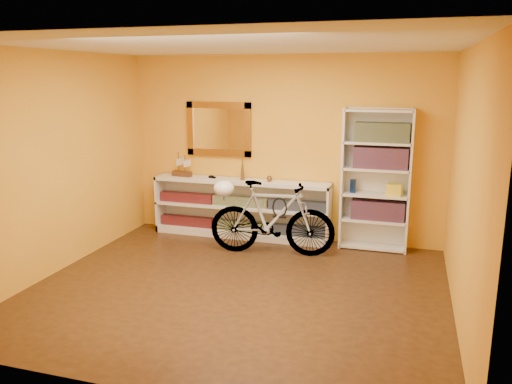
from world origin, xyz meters
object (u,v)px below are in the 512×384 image
(console_unit, at_px, (241,208))
(bicycle, at_px, (272,218))
(helmet, at_px, (224,188))
(bookcase, at_px, (376,180))

(console_unit, height_order, bicycle, bicycle)
(console_unit, relative_size, helmet, 9.49)
(helmet, bearing_deg, console_unit, 89.65)
(helmet, bearing_deg, bicycle, 6.91)
(bicycle, height_order, helmet, bicycle)
(bicycle, bearing_deg, console_unit, 39.34)
(bookcase, relative_size, helmet, 6.93)
(console_unit, relative_size, bookcase, 1.37)
(console_unit, height_order, bookcase, bookcase)
(console_unit, bearing_deg, bicycle, -43.75)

